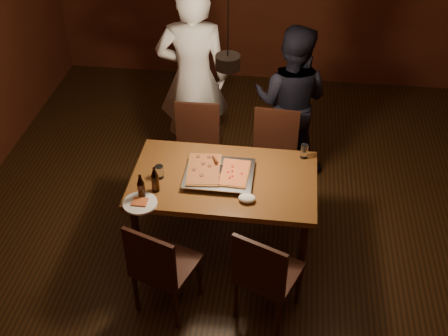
# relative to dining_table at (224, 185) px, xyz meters

# --- Properties ---
(room_shell) EXTENTS (6.00, 6.00, 6.00)m
(room_shell) POSITION_rel_dining_table_xyz_m (0.02, 0.08, 0.72)
(room_shell) COLOR #38220F
(room_shell) RESTS_ON ground
(dining_table) EXTENTS (1.50, 0.90, 0.75)m
(dining_table) POSITION_rel_dining_table_xyz_m (0.00, 0.00, 0.00)
(dining_table) COLOR brown
(dining_table) RESTS_ON floor
(chair_far_left) EXTENTS (0.43, 0.43, 0.49)m
(chair_far_left) POSITION_rel_dining_table_xyz_m (-0.36, 0.77, -0.14)
(chair_far_left) COLOR #38190F
(chair_far_left) RESTS_ON floor
(chair_far_right) EXTENTS (0.45, 0.45, 0.49)m
(chair_far_right) POSITION_rel_dining_table_xyz_m (0.37, 0.75, -0.14)
(chair_far_right) COLOR #38190F
(chair_far_right) RESTS_ON floor
(chair_near_left) EXTENTS (0.54, 0.54, 0.49)m
(chair_near_left) POSITION_rel_dining_table_xyz_m (-0.38, -0.78, -0.14)
(chair_near_left) COLOR #38190F
(chair_near_left) RESTS_ON floor
(chair_near_right) EXTENTS (0.55, 0.55, 0.49)m
(chair_near_right) POSITION_rel_dining_table_xyz_m (0.39, -0.76, -0.14)
(chair_near_right) COLOR #38190F
(chair_near_right) RESTS_ON floor
(pizza_tray) EXTENTS (0.58, 0.49, 0.05)m
(pizza_tray) POSITION_rel_dining_table_xyz_m (-0.04, 0.00, 0.10)
(pizza_tray) COLOR silver
(pizza_tray) RESTS_ON dining_table
(pizza_meat) EXTENTS (0.30, 0.44, 0.02)m
(pizza_meat) POSITION_rel_dining_table_xyz_m (-0.17, 0.02, 0.13)
(pizza_meat) COLOR maroon
(pizza_meat) RESTS_ON pizza_tray
(pizza_cheese) EXTENTS (0.24, 0.37, 0.02)m
(pizza_cheese) POSITION_rel_dining_table_xyz_m (0.09, 0.00, 0.13)
(pizza_cheese) COLOR gold
(pizza_cheese) RESTS_ON pizza_tray
(spatula) EXTENTS (0.18, 0.26, 0.04)m
(spatula) POSITION_rel_dining_table_xyz_m (-0.04, 0.02, 0.14)
(spatula) COLOR silver
(spatula) RESTS_ON pizza_tray
(beer_bottle_a) EXTENTS (0.06, 0.06, 0.22)m
(beer_bottle_a) POSITION_rel_dining_table_xyz_m (-0.60, -0.33, 0.18)
(beer_bottle_a) COLOR black
(beer_bottle_a) RESTS_ON dining_table
(beer_bottle_b) EXTENTS (0.06, 0.06, 0.23)m
(beer_bottle_b) POSITION_rel_dining_table_xyz_m (-0.51, -0.23, 0.19)
(beer_bottle_b) COLOR black
(beer_bottle_b) RESTS_ON dining_table
(water_glass_left) EXTENTS (0.07, 0.07, 0.11)m
(water_glass_left) POSITION_rel_dining_table_xyz_m (-0.52, -0.06, 0.13)
(water_glass_left) COLOR silver
(water_glass_left) RESTS_ON dining_table
(water_glass_right) EXTENTS (0.06, 0.06, 0.13)m
(water_glass_right) POSITION_rel_dining_table_xyz_m (0.64, 0.36, 0.14)
(water_glass_right) COLOR silver
(water_glass_right) RESTS_ON dining_table
(plate_slice) EXTENTS (0.26, 0.26, 0.03)m
(plate_slice) POSITION_rel_dining_table_xyz_m (-0.60, -0.40, 0.08)
(plate_slice) COLOR white
(plate_slice) RESTS_ON dining_table
(napkin) EXTENTS (0.13, 0.10, 0.06)m
(napkin) POSITION_rel_dining_table_xyz_m (0.21, -0.26, 0.10)
(napkin) COLOR white
(napkin) RESTS_ON dining_table
(diner_white) EXTENTS (0.76, 0.55, 1.91)m
(diner_white) POSITION_rel_dining_table_xyz_m (-0.46, 1.23, 0.28)
(diner_white) COLOR white
(diner_white) RESTS_ON floor
(diner_dark) EXTENTS (0.88, 0.75, 1.56)m
(diner_dark) POSITION_rel_dining_table_xyz_m (0.50, 1.21, 0.10)
(diner_dark) COLOR black
(diner_dark) RESTS_ON floor
(pendant_lamp) EXTENTS (0.18, 0.18, 1.10)m
(pendant_lamp) POSITION_rel_dining_table_xyz_m (0.02, 0.08, 1.08)
(pendant_lamp) COLOR black
(pendant_lamp) RESTS_ON ceiling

